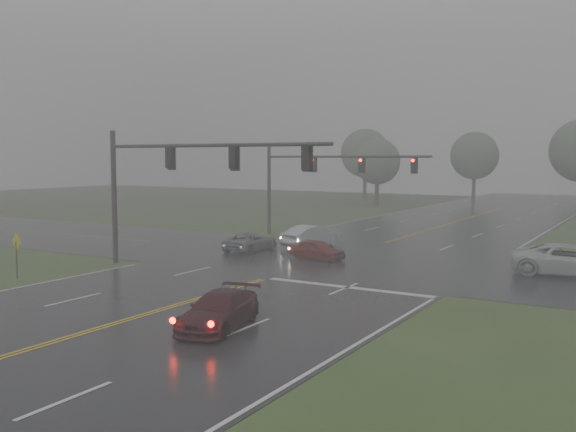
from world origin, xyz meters
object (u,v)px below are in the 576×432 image
Objects in this scene: sedan_silver at (313,247)px; car_grey at (251,251)px; sedan_maroon at (219,329)px; sedan_red at (317,260)px; pickup_white at (571,276)px; signal_gantry_near at (172,171)px; signal_gantry_far at (316,173)px.

car_grey is (-2.65, -3.56, 0.00)m from sedan_silver.
sedan_maroon reaches higher than car_grey.
sedan_red is at bearing 138.36° from sedan_silver.
signal_gantry_near is at bearing 107.64° from pickup_white.
signal_gantry_near reaches higher than sedan_red.
signal_gantry_far is (-9.65, 25.12, 4.96)m from sedan_maroon.
sedan_red is (-4.35, 15.55, 0.00)m from sedan_maroon.
signal_gantry_near reaches higher than car_grey.
sedan_red is at bearing 93.67° from sedan_maroon.
sedan_red is at bearing 54.05° from signal_gantry_near.
sedan_silver is 16.77m from pickup_white.
car_grey is at bearing 70.04° from sedan_silver.
signal_gantry_far is at bearing -46.77° from sedan_silver.
sedan_maroon is at bearing -68.99° from signal_gantry_far.
sedan_red is 12.01m from signal_gantry_far.
sedan_maroon is at bearing -41.88° from signal_gantry_near.
sedan_silver is at bearing 39.51° from sedan_red.
car_grey is (-9.76, 16.47, 0.00)m from sedan_maroon.
sedan_maroon is 19.15m from car_grey.
signal_gantry_near is at bearing 151.91° from sedan_red.
sedan_maroon is at bearing 120.95° from car_grey.
signal_gantry_near is at bearing 92.39° from car_grey.
signal_gantry_far is (-2.54, 5.09, 4.96)m from sedan_silver.
pickup_white is 0.42× the size of signal_gantry_near.
sedan_maroon is at bearing -156.51° from sedan_red.
sedan_silver is 4.44m from car_grey.
sedan_red is 0.26× the size of signal_gantry_far.
sedan_maroon is 0.75× the size of pickup_white.
pickup_white is 21.16m from signal_gantry_far.
car_grey is at bearing 88.23° from sedan_red.
signal_gantry_far reaches higher than sedan_silver.
sedan_red is 0.59× the size of pickup_white.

